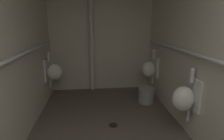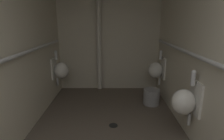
% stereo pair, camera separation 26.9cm
% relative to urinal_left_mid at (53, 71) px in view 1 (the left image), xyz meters
% --- Properties ---
extents(wall_left, '(0.06, 4.20, 2.74)m').
position_rel_urinal_left_mid_xyz_m(wall_left, '(-0.18, -1.51, 0.76)').
color(wall_left, beige).
rests_on(wall_left, ground).
extents(wall_right, '(0.06, 4.20, 2.74)m').
position_rel_urinal_left_mid_xyz_m(wall_right, '(2.21, -1.51, 0.76)').
color(wall_right, beige).
rests_on(wall_right, ground).
extents(wall_back, '(2.44, 0.06, 2.74)m').
position_rel_urinal_left_mid_xyz_m(wall_back, '(1.01, 0.56, 0.76)').
color(wall_back, beige).
rests_on(wall_back, ground).
extents(urinal_left_mid, '(0.32, 0.30, 0.76)m').
position_rel_urinal_left_mid_xyz_m(urinal_left_mid, '(0.00, 0.00, 0.00)').
color(urinal_left_mid, silver).
extents(urinal_right_mid, '(0.32, 0.30, 0.76)m').
position_rel_urinal_left_mid_xyz_m(urinal_right_mid, '(2.03, -1.55, 0.00)').
color(urinal_right_mid, silver).
extents(urinal_right_far, '(0.32, 0.30, 0.76)m').
position_rel_urinal_left_mid_xyz_m(urinal_right_far, '(2.03, 0.01, 0.00)').
color(urinal_right_far, silver).
extents(supply_pipe_left, '(0.06, 3.46, 0.06)m').
position_rel_urinal_left_mid_xyz_m(supply_pipe_left, '(-0.09, -1.50, 0.58)').
color(supply_pipe_left, '#B2B2B2').
extents(supply_pipe_right, '(0.06, 3.48, 0.06)m').
position_rel_urinal_left_mid_xyz_m(supply_pipe_right, '(2.12, -1.49, 0.58)').
color(supply_pipe_right, '#B2B2B2').
extents(standpipe_back_wall, '(0.10, 0.10, 2.69)m').
position_rel_urinal_left_mid_xyz_m(standpipe_back_wall, '(0.79, 0.45, 0.76)').
color(standpipe_back_wall, beige).
rests_on(standpipe_back_wall, ground).
extents(floor_drain, '(0.14, 0.14, 0.01)m').
position_rel_urinal_left_mid_xyz_m(floor_drain, '(1.11, -1.14, -0.61)').
color(floor_drain, black).
rests_on(floor_drain, ground).
extents(waste_bin, '(0.32, 0.32, 0.31)m').
position_rel_urinal_left_mid_xyz_m(waste_bin, '(1.87, -0.35, -0.46)').
color(waste_bin, gray).
rests_on(waste_bin, ground).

